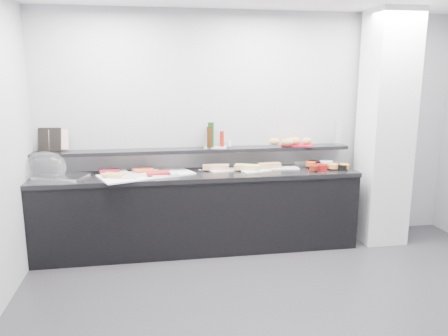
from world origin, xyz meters
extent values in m
plane|color=#2D2D30|center=(0.00, 0.00, 0.00)|extent=(5.00, 5.00, 0.00)
cube|color=#A5A7AC|center=(0.00, 2.00, 1.35)|extent=(5.00, 0.02, 2.70)
cube|color=white|center=(1.50, 1.65, 1.35)|extent=(0.50, 0.50, 2.70)
cube|color=black|center=(-0.70, 1.70, 0.42)|extent=(3.60, 0.60, 0.85)
cube|color=black|center=(-0.70, 1.70, 0.88)|extent=(3.62, 0.62, 0.05)
cube|color=black|center=(-0.70, 1.88, 1.13)|extent=(3.60, 0.25, 0.04)
cube|color=silver|center=(-2.15, 1.66, 0.92)|extent=(0.60, 0.51, 0.04)
ellipsoid|color=white|center=(-2.31, 1.69, 1.03)|extent=(0.49, 0.38, 0.34)
cube|color=white|center=(-1.27, 1.68, 0.91)|extent=(1.09, 0.79, 0.01)
cube|color=white|center=(-1.63, 1.81, 0.92)|extent=(0.33, 0.27, 0.01)
cube|color=maroon|center=(-1.68, 1.80, 0.94)|extent=(0.24, 0.18, 0.02)
cube|color=white|center=(-1.29, 1.86, 0.92)|extent=(0.29, 0.22, 0.01)
cube|color=#E5502E|center=(-1.32, 1.80, 0.94)|extent=(0.24, 0.19, 0.02)
cube|color=silver|center=(-1.49, 1.59, 0.92)|extent=(0.40, 0.34, 0.01)
cube|color=tan|center=(-1.61, 1.59, 0.94)|extent=(0.26, 0.21, 0.02)
cube|color=white|center=(-1.09, 1.61, 0.92)|extent=(0.33, 0.27, 0.01)
cube|color=maroon|center=(-1.15, 1.59, 0.94)|extent=(0.26, 0.18, 0.02)
cube|color=white|center=(-0.38, 1.77, 0.91)|extent=(0.38, 0.25, 0.01)
cube|color=tan|center=(-0.49, 1.79, 0.94)|extent=(0.31, 0.18, 0.06)
cylinder|color=#B3B5BA|center=(-0.62, 1.78, 0.92)|extent=(0.16, 0.04, 0.01)
cube|color=white|center=(-0.04, 1.66, 0.91)|extent=(0.35, 0.23, 0.01)
cube|color=#D1BC6D|center=(-0.14, 1.70, 0.94)|extent=(0.31, 0.22, 0.06)
cylinder|color=#BBBCC2|center=(-0.12, 1.63, 0.92)|extent=(0.16, 0.02, 0.01)
cube|color=white|center=(0.29, 1.77, 0.91)|extent=(0.40, 0.19, 0.01)
cube|color=tan|center=(0.14, 1.76, 0.94)|extent=(0.27, 0.15, 0.06)
cylinder|color=silver|center=(0.12, 1.74, 0.92)|extent=(0.16, 0.02, 0.01)
cylinder|color=white|center=(0.53, 1.79, 0.94)|extent=(0.19, 0.19, 0.07)
cylinder|color=#D84F1D|center=(0.64, 1.76, 0.95)|extent=(0.15, 0.15, 0.05)
cylinder|color=black|center=(0.70, 1.80, 0.94)|extent=(0.18, 0.18, 0.07)
cylinder|color=#4F0B0C|center=(0.70, 1.84, 0.95)|extent=(0.12, 0.12, 0.05)
cylinder|color=white|center=(0.87, 1.78, 0.94)|extent=(0.20, 0.20, 0.07)
cylinder|color=white|center=(0.84, 1.78, 0.95)|extent=(0.20, 0.20, 0.05)
cylinder|color=#990D0E|center=(0.71, 1.60, 0.94)|extent=(0.15, 0.15, 0.07)
cylinder|color=#62180E|center=(0.60, 1.54, 0.95)|extent=(0.11, 0.11, 0.05)
cylinder|color=silver|center=(0.89, 1.64, 0.94)|extent=(0.20, 0.20, 0.07)
cylinder|color=orange|center=(0.85, 1.59, 0.95)|extent=(0.13, 0.13, 0.05)
cylinder|color=black|center=(0.95, 1.56, 0.94)|extent=(0.13, 0.13, 0.07)
cylinder|color=orange|center=(0.98, 1.57, 0.95)|extent=(0.14, 0.14, 0.05)
cube|color=black|center=(-2.31, 1.95, 1.28)|extent=(0.26, 0.11, 0.26)
cube|color=beige|center=(-2.21, 1.95, 1.28)|extent=(0.21, 0.06, 0.22)
cube|color=silver|center=(-0.47, 1.90, 1.16)|extent=(0.28, 0.21, 0.01)
cylinder|color=#123A0F|center=(-0.53, 1.87, 1.29)|extent=(0.05, 0.05, 0.26)
cylinder|color=#391F0A|center=(-0.55, 1.85, 1.28)|extent=(0.06, 0.06, 0.24)
cylinder|color=#0F3711|center=(-0.52, 1.93, 1.30)|extent=(0.09, 0.09, 0.28)
cylinder|color=#A9170C|center=(-0.40, 1.88, 1.25)|extent=(0.05, 0.05, 0.18)
cylinder|color=white|center=(-0.31, 1.89, 1.20)|extent=(0.05, 0.05, 0.07)
cylinder|color=silver|center=(-0.41, 1.90, 1.20)|extent=(0.04, 0.04, 0.07)
cube|color=#A31126|center=(0.51, 1.89, 1.16)|extent=(0.43, 0.37, 0.02)
ellipsoid|color=#B37144|center=(0.49, 1.93, 1.21)|extent=(0.13, 0.10, 0.08)
ellipsoid|color=tan|center=(0.22, 1.85, 1.21)|extent=(0.14, 0.11, 0.08)
ellipsoid|color=#BB7D47|center=(0.35, 1.78, 1.21)|extent=(0.16, 0.13, 0.08)
ellipsoid|color=tan|center=(0.61, 1.84, 1.21)|extent=(0.15, 0.13, 0.08)
ellipsoid|color=#B79246|center=(0.44, 1.88, 1.21)|extent=(0.15, 0.13, 0.08)
ellipsoid|color=tan|center=(0.47, 1.86, 1.21)|extent=(0.14, 0.09, 0.08)
cylinder|color=white|center=(1.01, 1.85, 1.30)|extent=(0.13, 0.13, 0.30)
camera|label=1|loc=(-1.21, -3.05, 1.96)|focal=35.00mm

